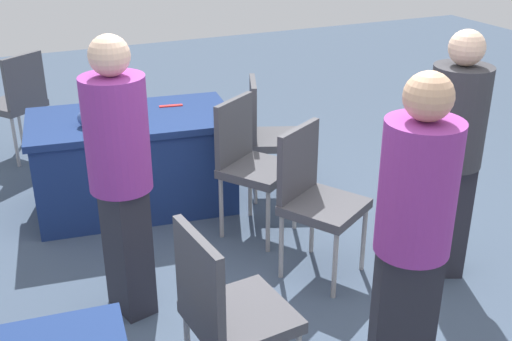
% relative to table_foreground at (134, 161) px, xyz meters
% --- Properties ---
extents(ground_plane, '(14.40, 14.40, 0.00)m').
position_rel_table_foreground_xyz_m(ground_plane, '(-0.48, 1.73, -0.37)').
color(ground_plane, '#3D4C60').
extents(table_foreground, '(1.60, 1.03, 0.73)m').
position_rel_table_foreground_xyz_m(table_foreground, '(0.00, 0.00, 0.00)').
color(table_foreground, navy).
rests_on(table_foreground, ground).
extents(chair_near_front, '(0.57, 0.57, 0.94)m').
position_rel_table_foreground_xyz_m(chair_near_front, '(-1.03, 0.24, 0.17)').
color(chair_near_front, '#9E9993').
rests_on(chair_near_front, ground).
extents(chair_tucked_right, '(0.61, 0.61, 0.97)m').
position_rel_table_foreground_xyz_m(chair_tucked_right, '(-0.64, 0.74, 0.20)').
color(chair_tucked_right, '#9E9993').
rests_on(chair_tucked_right, ground).
extents(chair_aisle, '(0.61, 0.61, 0.97)m').
position_rel_table_foreground_xyz_m(chair_aisle, '(0.70, -1.36, 0.19)').
color(chair_aisle, '#9E9993').
rests_on(chair_aisle, ground).
extents(chair_by_pillar, '(0.48, 0.48, 0.97)m').
position_rel_table_foreground_xyz_m(chair_by_pillar, '(0.14, 2.27, 0.20)').
color(chair_by_pillar, '#9E9993').
rests_on(chair_by_pillar, ground).
extents(chair_back_row, '(0.60, 0.60, 0.96)m').
position_rel_table_foreground_xyz_m(chair_back_row, '(-0.80, 1.39, 0.19)').
color(chair_back_row, '#9E9993').
rests_on(chair_back_row, ground).
extents(person_presenter, '(0.45, 0.45, 1.61)m').
position_rel_table_foreground_xyz_m(person_presenter, '(-0.68, 2.48, 0.53)').
color(person_presenter, '#26262D').
rests_on(person_presenter, ground).
extents(person_attendee_standing, '(0.41, 0.41, 1.62)m').
position_rel_table_foreground_xyz_m(person_attendee_standing, '(0.36, 1.31, 0.53)').
color(person_attendee_standing, '#26262D').
rests_on(person_attendee_standing, ground).
extents(person_attendee_browsing, '(0.45, 0.45, 1.57)m').
position_rel_table_foreground_xyz_m(person_attendee_browsing, '(-1.53, 1.74, 0.50)').
color(person_attendee_browsing, '#26262D').
rests_on(person_attendee_browsing, ground).
extents(laptop_silver, '(0.35, 0.33, 0.21)m').
position_rel_table_foreground_xyz_m(laptop_silver, '(0.13, -0.11, 0.40)').
color(laptop_silver, silver).
rests_on(laptop_silver, table_foreground).
extents(yarn_ball, '(0.11, 0.11, 0.11)m').
position_rel_table_foreground_xyz_m(yarn_ball, '(0.34, 0.08, 0.42)').
color(yarn_ball, '#3F5999').
rests_on(yarn_ball, table_foreground).
extents(scissors_red, '(0.18, 0.07, 0.01)m').
position_rel_table_foreground_xyz_m(scissors_red, '(-0.34, -0.10, 0.37)').
color(scissors_red, red).
rests_on(scissors_red, table_foreground).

